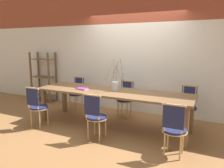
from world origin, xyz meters
TOP-DOWN VIEW (x-y plane):
  - ground_plane at (0.00, 0.00)m, footprint 16.00×16.00m
  - wall_rear at (0.00, 1.26)m, footprint 12.00×0.06m
  - dining_table at (0.00, 0.00)m, footprint 3.33×0.95m
  - chair_near_leftend at (-1.40, -0.74)m, footprint 0.39×0.39m
  - chair_near_left at (0.03, -0.74)m, footprint 0.39×0.39m
  - chair_near_center at (1.43, -0.74)m, footprint 0.39×0.39m
  - chair_far_leftend at (-1.43, 0.74)m, footprint 0.39×0.39m
  - chair_far_left at (-0.00, 0.74)m, footprint 0.39×0.39m
  - chair_far_center at (1.45, 0.74)m, footprint 0.39×0.39m
  - vase_centerpiece at (0.06, 0.05)m, footprint 0.38×0.39m
  - book_stack at (-0.67, -0.12)m, footprint 0.27×0.23m
  - shelving_rack at (-2.84, 1.00)m, footprint 0.76×0.37m

SIDE VIEW (x-z plane):
  - ground_plane at x=0.00m, z-range 0.00..0.00m
  - chair_near_leftend at x=-1.40m, z-range 0.04..0.92m
  - chair_near_left at x=0.03m, z-range 0.04..0.92m
  - chair_near_center at x=1.43m, z-range 0.04..0.92m
  - chair_far_leftend at x=-1.43m, z-range 0.04..0.92m
  - chair_far_left at x=0.00m, z-range 0.04..0.92m
  - chair_far_center at x=1.45m, z-range 0.04..0.92m
  - dining_table at x=0.00m, z-range 0.31..1.08m
  - shelving_rack at x=-2.84m, z-range -0.01..1.50m
  - book_stack at x=-0.67m, z-range 0.78..0.80m
  - vase_centerpiece at x=0.06m, z-range 0.54..1.24m
  - wall_rear at x=0.00m, z-range 0.00..3.20m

